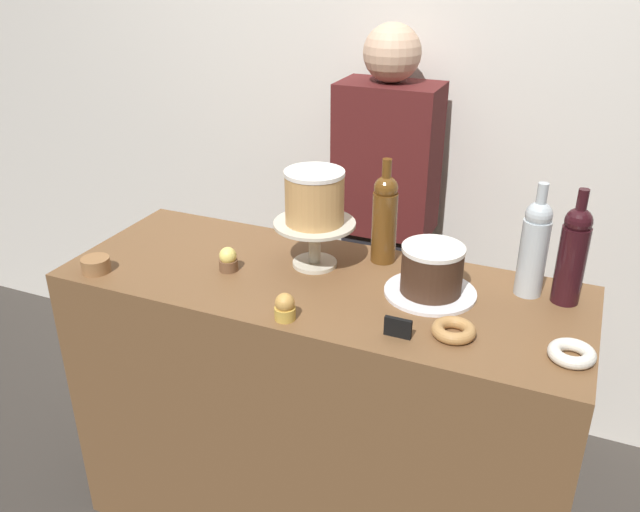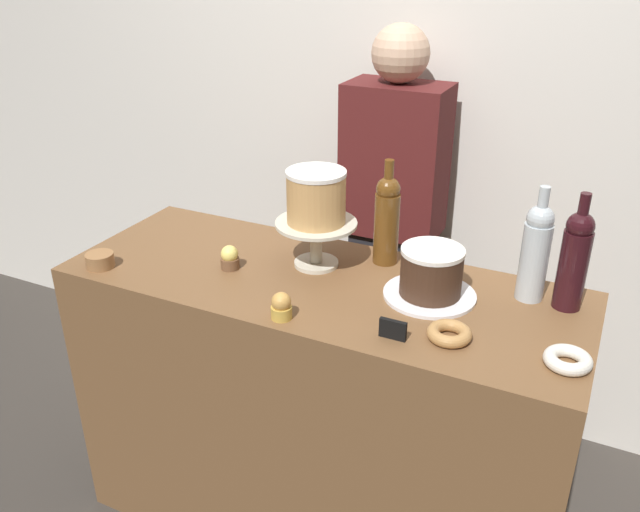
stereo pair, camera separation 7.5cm
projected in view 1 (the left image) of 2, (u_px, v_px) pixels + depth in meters
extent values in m
cube|color=silver|center=(410.00, 100.00, 2.47)|extent=(6.00, 0.05, 2.60)
cube|color=brown|center=(320.00, 411.00, 2.12)|extent=(1.53, 0.57, 0.95)
cylinder|color=beige|center=(315.00, 263.00, 2.00)|extent=(0.13, 0.13, 0.01)
cylinder|color=beige|center=(315.00, 243.00, 1.97)|extent=(0.04, 0.04, 0.12)
cylinder|color=beige|center=(315.00, 223.00, 1.94)|extent=(0.24, 0.24, 0.01)
cylinder|color=tan|center=(314.00, 199.00, 1.91)|extent=(0.17, 0.17, 0.15)
cylinder|color=white|center=(314.00, 173.00, 1.87)|extent=(0.18, 0.18, 0.01)
cylinder|color=white|center=(430.00, 292.00, 1.84)|extent=(0.26, 0.26, 0.01)
cylinder|color=#3D2619|center=(432.00, 271.00, 1.81)|extent=(0.17, 0.17, 0.12)
cylinder|color=white|center=(434.00, 249.00, 1.78)|extent=(0.17, 0.17, 0.01)
cylinder|color=#5B3814|center=(384.00, 228.00, 1.98)|extent=(0.08, 0.08, 0.22)
sphere|color=#5B3814|center=(386.00, 188.00, 1.93)|extent=(0.07, 0.07, 0.07)
cylinder|color=#5B3814|center=(387.00, 171.00, 1.90)|extent=(0.03, 0.03, 0.08)
cylinder|color=black|center=(570.00, 265.00, 1.75)|extent=(0.08, 0.08, 0.22)
sphere|color=black|center=(579.00, 221.00, 1.70)|extent=(0.07, 0.07, 0.07)
cylinder|color=black|center=(582.00, 203.00, 1.68)|extent=(0.03, 0.03, 0.08)
cylinder|color=#B2BCC1|center=(532.00, 258.00, 1.80)|extent=(0.08, 0.08, 0.22)
sphere|color=#B2BCC1|center=(539.00, 215.00, 1.74)|extent=(0.07, 0.07, 0.07)
cylinder|color=#B2BCC1|center=(542.00, 197.00, 1.72)|extent=(0.03, 0.03, 0.08)
cylinder|color=gold|center=(285.00, 313.00, 1.71)|extent=(0.06, 0.06, 0.03)
sphere|color=#CC9347|center=(285.00, 303.00, 1.70)|extent=(0.05, 0.05, 0.05)
cylinder|color=brown|center=(229.00, 265.00, 1.96)|extent=(0.06, 0.06, 0.03)
sphere|color=#EFDB6B|center=(228.00, 256.00, 1.95)|extent=(0.05, 0.05, 0.05)
torus|color=#B27F47|center=(454.00, 330.00, 1.64)|extent=(0.11, 0.11, 0.03)
torus|color=silver|center=(572.00, 353.00, 1.55)|extent=(0.11, 0.11, 0.03)
cylinder|color=olive|center=(97.00, 270.00, 1.96)|extent=(0.08, 0.08, 0.01)
cylinder|color=olive|center=(96.00, 266.00, 1.96)|extent=(0.08, 0.08, 0.01)
cylinder|color=olive|center=(96.00, 263.00, 1.95)|extent=(0.08, 0.08, 0.01)
cylinder|color=olive|center=(95.00, 260.00, 1.95)|extent=(0.08, 0.08, 0.01)
cube|color=black|center=(398.00, 328.00, 1.63)|extent=(0.07, 0.01, 0.05)
cube|color=black|center=(380.00, 323.00, 2.69)|extent=(0.28, 0.18, 0.85)
cube|color=#4C1919|center=(387.00, 159.00, 2.39)|extent=(0.36, 0.22, 0.55)
sphere|color=tan|center=(392.00, 53.00, 2.22)|extent=(0.20, 0.20, 0.20)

